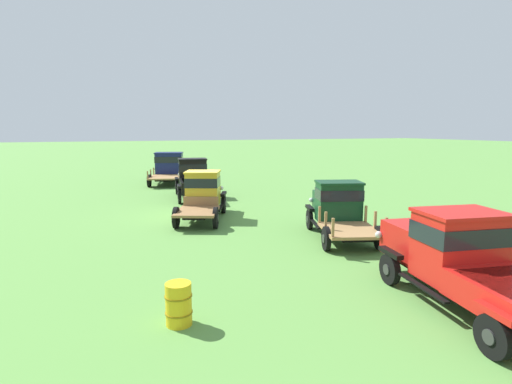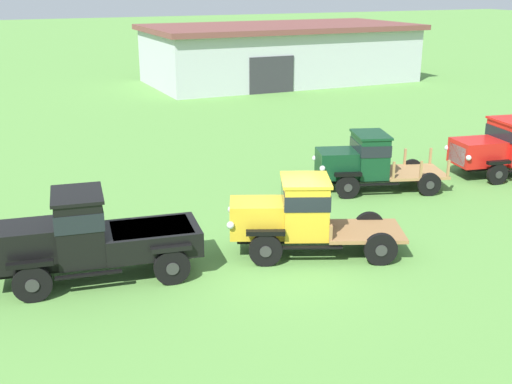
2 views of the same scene
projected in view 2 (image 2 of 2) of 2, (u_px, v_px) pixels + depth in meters
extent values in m
plane|color=#5B9342|center=(288.00, 259.00, 17.26)|extent=(240.00, 240.00, 0.00)
cube|color=#B2B7BC|center=(280.00, 56.00, 47.14)|extent=(18.79, 8.99, 3.74)
cube|color=brown|center=(280.00, 27.00, 46.49)|extent=(19.39, 9.79, 0.36)
cube|color=#2D2D33|center=(272.00, 75.00, 42.32)|extent=(3.20, 0.08, 2.40)
cylinder|color=black|center=(32.00, 284.00, 14.85)|extent=(0.92, 0.28, 0.90)
cylinder|color=#2D2D2D|center=(32.00, 286.00, 14.77)|extent=(0.32, 0.07, 0.32)
cylinder|color=black|center=(35.00, 254.00, 16.48)|extent=(0.92, 0.28, 0.90)
cylinder|color=#2D2D2D|center=(35.00, 253.00, 16.56)|extent=(0.32, 0.07, 0.32)
cylinder|color=black|center=(172.00, 267.00, 15.72)|extent=(0.92, 0.28, 0.90)
cylinder|color=#2D2D2D|center=(173.00, 269.00, 15.63)|extent=(0.32, 0.07, 0.32)
cylinder|color=black|center=(162.00, 240.00, 17.34)|extent=(0.92, 0.28, 0.90)
cylinder|color=#2D2D2D|center=(161.00, 239.00, 17.43)|extent=(0.32, 0.07, 0.32)
cube|color=black|center=(95.00, 258.00, 16.03)|extent=(4.90, 1.64, 0.12)
cube|color=black|center=(19.00, 246.00, 15.40)|extent=(1.91, 1.48, 0.98)
cube|color=black|center=(30.00, 264.00, 14.70)|extent=(1.06, 0.34, 0.12)
cube|color=black|center=(33.00, 236.00, 16.32)|extent=(1.06, 0.34, 0.12)
cube|color=black|center=(80.00, 227.00, 15.68)|extent=(1.31, 1.71, 1.61)
cube|color=black|center=(78.00, 213.00, 15.56)|extent=(1.36, 1.75, 0.45)
cube|color=black|center=(77.00, 195.00, 15.41)|extent=(1.43, 1.80, 0.08)
cube|color=black|center=(89.00, 275.00, 15.19)|extent=(1.55, 0.35, 0.05)
cube|color=black|center=(86.00, 247.00, 16.78)|extent=(1.55, 0.35, 0.05)
cube|color=black|center=(152.00, 238.00, 16.29)|extent=(2.58, 1.96, 0.63)
cube|color=black|center=(151.00, 228.00, 16.20)|extent=(2.17, 1.66, 0.06)
cube|color=black|center=(171.00, 249.00, 15.56)|extent=(1.01, 0.34, 0.12)
cube|color=black|center=(161.00, 223.00, 17.19)|extent=(1.01, 0.34, 0.12)
cylinder|color=black|center=(266.00, 250.00, 16.74)|extent=(0.87, 0.49, 0.88)
cylinder|color=#2D2D2D|center=(266.00, 252.00, 16.65)|extent=(0.30, 0.15, 0.31)
cylinder|color=black|center=(264.00, 228.00, 18.28)|extent=(0.87, 0.49, 0.88)
cylinder|color=#2D2D2D|center=(264.00, 226.00, 18.37)|extent=(0.30, 0.15, 0.31)
cylinder|color=black|center=(381.00, 249.00, 16.80)|extent=(0.87, 0.49, 0.88)
cylinder|color=#2D2D2D|center=(381.00, 251.00, 16.71)|extent=(0.30, 0.15, 0.31)
cylinder|color=black|center=(369.00, 227.00, 18.33)|extent=(0.87, 0.49, 0.88)
cylinder|color=#2D2D2D|center=(369.00, 226.00, 18.42)|extent=(0.30, 0.15, 0.31)
cube|color=black|center=(316.00, 235.00, 17.51)|extent=(4.32, 2.51, 0.12)
cube|color=gold|center=(257.00, 218.00, 17.32)|extent=(1.77, 1.60, 0.93)
cube|color=silver|center=(231.00, 219.00, 17.32)|extent=(0.40, 0.84, 0.70)
sphere|color=silver|center=(230.00, 225.00, 16.72)|extent=(0.20, 0.20, 0.20)
sphere|color=silver|center=(231.00, 209.00, 17.87)|extent=(0.20, 0.20, 0.20)
cube|color=black|center=(266.00, 233.00, 16.59)|extent=(1.01, 0.58, 0.12)
cube|color=black|center=(264.00, 211.00, 18.12)|extent=(1.01, 0.58, 0.12)
cube|color=gold|center=(305.00, 208.00, 17.25)|extent=(1.63, 1.76, 1.48)
cube|color=black|center=(305.00, 196.00, 17.15)|extent=(1.69, 1.81, 0.41)
cube|color=gold|center=(306.00, 180.00, 17.01)|extent=(1.76, 1.87, 0.08)
cube|color=black|center=(311.00, 247.00, 16.76)|extent=(1.56, 0.77, 0.05)
cube|color=black|center=(306.00, 225.00, 18.27)|extent=(1.56, 0.77, 0.05)
cube|color=olive|center=(364.00, 231.00, 17.50)|extent=(2.57, 2.33, 0.10)
cube|color=olive|center=(327.00, 224.00, 17.41)|extent=(0.68, 1.44, 0.44)
cylinder|color=black|center=(348.00, 187.00, 21.95)|extent=(0.82, 0.40, 0.82)
cylinder|color=#2D2D2D|center=(348.00, 188.00, 21.87)|extent=(0.28, 0.12, 0.29)
cylinder|color=black|center=(336.00, 172.00, 23.65)|extent=(0.82, 0.40, 0.82)
cylinder|color=#2D2D2D|center=(335.00, 172.00, 23.73)|extent=(0.28, 0.12, 0.29)
cylinder|color=black|center=(429.00, 184.00, 22.25)|extent=(0.82, 0.40, 0.82)
cylinder|color=#2D2D2D|center=(430.00, 185.00, 22.16)|extent=(0.28, 0.12, 0.29)
cylinder|color=black|center=(412.00, 170.00, 23.94)|extent=(0.82, 0.40, 0.82)
cylinder|color=#2D2D2D|center=(411.00, 169.00, 24.03)|extent=(0.28, 0.12, 0.29)
cube|color=black|center=(380.00, 176.00, 22.92)|extent=(4.27, 2.24, 0.12)
cube|color=#0F381E|center=(337.00, 163.00, 22.59)|extent=(1.66, 1.61, 0.93)
cube|color=silver|center=(319.00, 165.00, 22.54)|extent=(0.36, 0.96, 0.70)
sphere|color=silver|center=(322.00, 169.00, 21.88)|extent=(0.20, 0.20, 0.20)
sphere|color=silver|center=(315.00, 158.00, 23.15)|extent=(0.20, 0.20, 0.20)
cube|color=black|center=(348.00, 174.00, 21.81)|extent=(0.95, 0.48, 0.12)
cube|color=black|center=(336.00, 160.00, 23.51)|extent=(0.95, 0.48, 0.12)
cube|color=#0F381E|center=(370.00, 155.00, 22.63)|extent=(1.47, 1.82, 1.44)
cube|color=black|center=(370.00, 147.00, 22.53)|extent=(1.52, 1.87, 0.40)
cube|color=#0F381E|center=(371.00, 134.00, 22.39)|extent=(1.59, 1.92, 0.08)
cube|color=black|center=(378.00, 184.00, 22.06)|extent=(1.41, 0.58, 0.05)
cube|color=black|center=(365.00, 170.00, 23.72)|extent=(1.41, 0.58, 0.05)
cube|color=#9E7547|center=(412.00, 172.00, 23.00)|extent=(2.62, 2.38, 0.10)
cube|color=#9E7547|center=(394.00, 170.00, 21.99)|extent=(0.10, 0.10, 0.60)
cube|color=#9E7547|center=(379.00, 157.00, 23.60)|extent=(0.10, 0.10, 0.60)
cube|color=#9E7547|center=(421.00, 169.00, 22.09)|extent=(0.10, 0.10, 0.60)
cube|color=#9E7547|center=(405.00, 157.00, 23.70)|extent=(0.10, 0.10, 0.60)
cube|color=#9E7547|center=(448.00, 169.00, 22.19)|extent=(0.10, 0.10, 0.60)
cube|color=#9E7547|center=(430.00, 156.00, 23.80)|extent=(0.10, 0.10, 0.60)
cylinder|color=black|center=(497.00, 174.00, 23.48)|extent=(0.81, 0.31, 0.79)
cylinder|color=#2D2D2D|center=(499.00, 175.00, 23.38)|extent=(0.28, 0.08, 0.28)
cylinder|color=black|center=(467.00, 160.00, 25.32)|extent=(0.81, 0.31, 0.79)
cylinder|color=#2D2D2D|center=(466.00, 159.00, 25.41)|extent=(0.28, 0.08, 0.28)
cube|color=red|center=(477.00, 152.00, 24.15)|extent=(1.94, 1.68, 0.93)
cube|color=silver|center=(458.00, 154.00, 23.97)|extent=(0.25, 1.10, 0.69)
sphere|color=silver|center=(469.00, 158.00, 23.25)|extent=(0.20, 0.20, 0.20)
sphere|color=silver|center=(447.00, 148.00, 24.63)|extent=(0.20, 0.20, 0.20)
cube|color=black|center=(499.00, 162.00, 23.34)|extent=(0.93, 0.35, 0.12)
cube|color=black|center=(468.00, 149.00, 25.18)|extent=(0.93, 0.35, 0.12)
cube|color=black|center=(498.00, 156.00, 25.60)|extent=(1.74, 0.44, 0.05)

